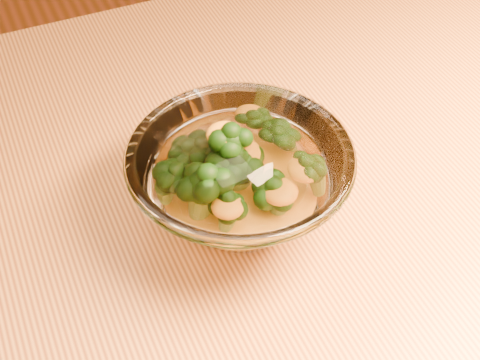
% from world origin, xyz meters
% --- Properties ---
extents(table, '(1.20, 0.80, 0.75)m').
position_xyz_m(table, '(0.00, 0.00, 0.65)').
color(table, '#CF8A3E').
rests_on(table, ground).
extents(glass_bowl, '(0.19, 0.19, 0.09)m').
position_xyz_m(glass_bowl, '(-0.01, 0.01, 0.79)').
color(glass_bowl, white).
rests_on(glass_bowl, table).
extents(cheese_sauce, '(0.09, 0.09, 0.03)m').
position_xyz_m(cheese_sauce, '(-0.01, 0.01, 0.78)').
color(cheese_sauce, orange).
rests_on(cheese_sauce, glass_bowl).
extents(broccoli_heap, '(0.14, 0.12, 0.07)m').
position_xyz_m(broccoli_heap, '(-0.01, 0.02, 0.80)').
color(broccoli_heap, black).
rests_on(broccoli_heap, cheese_sauce).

